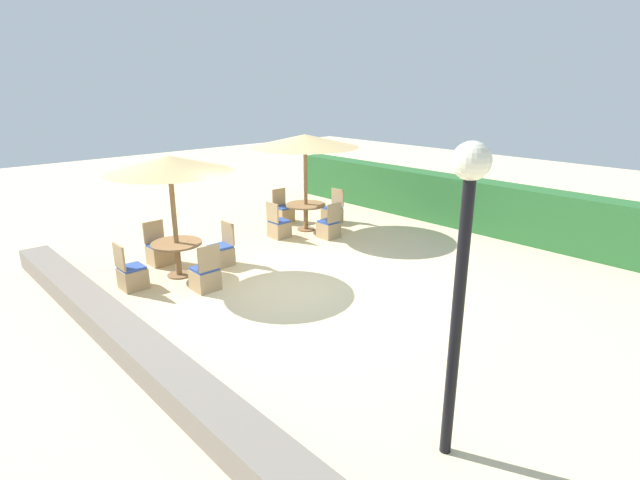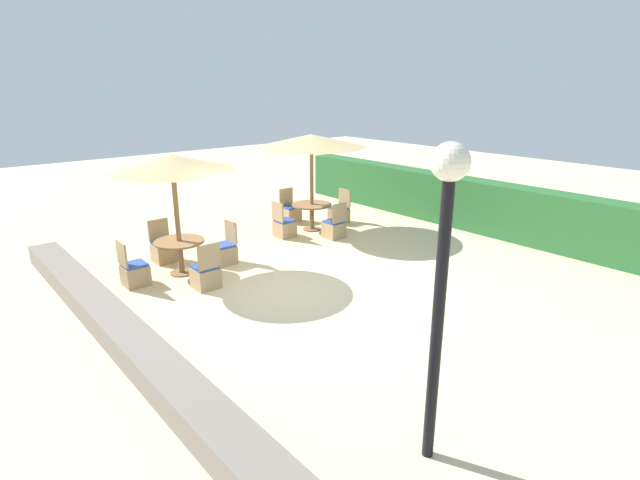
% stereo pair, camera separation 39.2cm
% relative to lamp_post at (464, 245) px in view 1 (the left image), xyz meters
% --- Properties ---
extents(ground_plane, '(40.00, 40.00, 0.00)m').
position_rel_lamp_post_xyz_m(ground_plane, '(-4.38, 1.59, -2.35)').
color(ground_plane, beige).
extents(hedge_row, '(13.00, 0.70, 1.35)m').
position_rel_lamp_post_xyz_m(hedge_row, '(-4.38, 7.82, -1.68)').
color(hedge_row, '#28602D').
rests_on(hedge_row, ground_plane).
extents(stone_border, '(10.00, 0.56, 0.39)m').
position_rel_lamp_post_xyz_m(stone_border, '(-4.38, -1.66, -2.16)').
color(stone_border, slate).
rests_on(stone_border, ground_plane).
extents(lamp_post, '(0.36, 0.36, 3.32)m').
position_rel_lamp_post_xyz_m(lamp_post, '(0.00, 0.00, 0.00)').
color(lamp_post, black).
rests_on(lamp_post, ground_plane).
extents(parasol_front_left, '(2.46, 2.46, 2.47)m').
position_rel_lamp_post_xyz_m(parasol_front_left, '(-6.65, 0.34, -0.06)').
color(parasol_front_left, olive).
rests_on(parasol_front_left, ground_plane).
extents(round_table_front_left, '(1.02, 1.02, 0.72)m').
position_rel_lamp_post_xyz_m(round_table_front_left, '(-6.65, 0.34, -1.80)').
color(round_table_front_left, olive).
rests_on(round_table_front_left, ground_plane).
extents(patio_chair_front_left_east, '(0.46, 0.46, 0.93)m').
position_rel_lamp_post_xyz_m(patio_chair_front_left_east, '(-5.63, 0.37, -2.09)').
color(patio_chair_front_left_east, tan).
rests_on(patio_chair_front_left_east, ground_plane).
extents(patio_chair_front_left_south, '(0.46, 0.46, 0.93)m').
position_rel_lamp_post_xyz_m(patio_chair_front_left_south, '(-6.65, -0.64, -2.09)').
color(patio_chair_front_left_south, tan).
rests_on(patio_chair_front_left_south, ground_plane).
extents(patio_chair_front_left_west, '(0.46, 0.46, 0.93)m').
position_rel_lamp_post_xyz_m(patio_chair_front_left_west, '(-7.58, 0.37, -2.09)').
color(patio_chair_front_left_west, tan).
rests_on(patio_chair_front_left_west, ground_plane).
extents(patio_chair_front_left_north, '(0.46, 0.46, 0.93)m').
position_rel_lamp_post_xyz_m(patio_chair_front_left_north, '(-6.59, 1.32, -2.09)').
color(patio_chair_front_left_north, tan).
rests_on(patio_chair_front_left_north, ground_plane).
extents(parasol_back_left, '(2.78, 2.78, 2.53)m').
position_rel_lamp_post_xyz_m(parasol_back_left, '(-7.39, 4.45, 0.01)').
color(parasol_back_left, olive).
rests_on(parasol_back_left, ground_plane).
extents(round_table_back_left, '(1.05, 1.05, 0.71)m').
position_rel_lamp_post_xyz_m(round_table_back_left, '(-7.39, 4.45, -1.79)').
color(round_table_back_left, olive).
rests_on(round_table_back_left, ground_plane).
extents(patio_chair_back_left_east, '(0.46, 0.46, 0.93)m').
position_rel_lamp_post_xyz_m(patio_chair_back_left_east, '(-6.45, 4.42, -2.09)').
color(patio_chair_back_left_east, tan).
rests_on(patio_chair_back_left_east, ground_plane).
extents(patio_chair_back_left_south, '(0.46, 0.46, 0.93)m').
position_rel_lamp_post_xyz_m(patio_chair_back_left_south, '(-7.35, 3.50, -2.09)').
color(patio_chair_back_left_south, tan).
rests_on(patio_chair_back_left_south, ground_plane).
extents(patio_chair_back_left_north, '(0.46, 0.46, 0.93)m').
position_rel_lamp_post_xyz_m(patio_chair_back_left_north, '(-7.45, 5.51, -2.09)').
color(patio_chair_back_left_north, tan).
rests_on(patio_chair_back_left_north, ground_plane).
extents(patio_chair_back_left_west, '(0.46, 0.46, 0.93)m').
position_rel_lamp_post_xyz_m(patio_chair_back_left_west, '(-8.43, 4.51, -2.09)').
color(patio_chair_back_left_west, tan).
rests_on(patio_chair_back_left_west, ground_plane).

